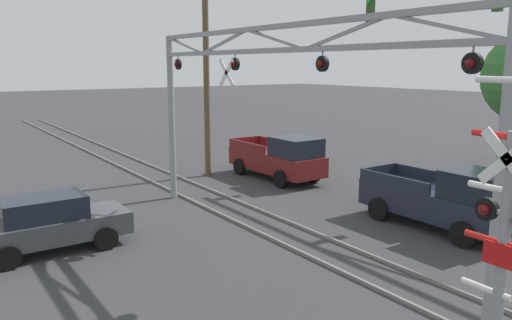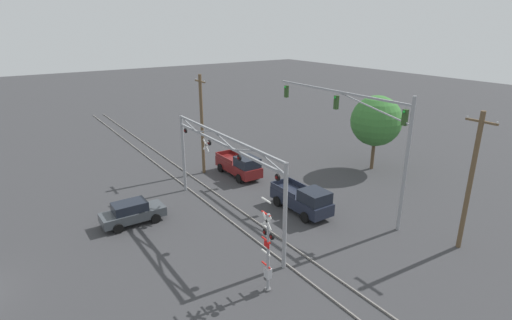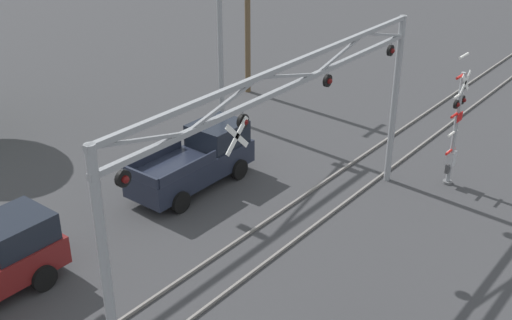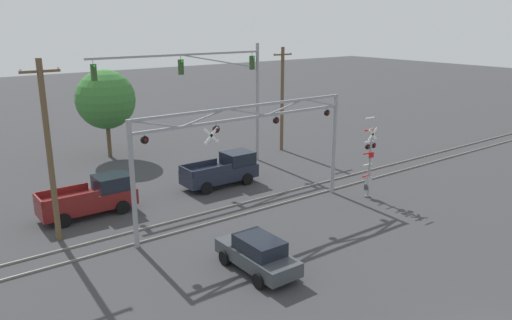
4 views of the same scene
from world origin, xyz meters
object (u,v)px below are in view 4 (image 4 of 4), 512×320
at_px(traffic_signal_span, 222,83).
at_px(utility_pole_left, 49,150).
at_px(crossing_signal_mast, 369,165).
at_px(pickup_truck_lead, 223,170).
at_px(crossing_gantry, 247,139).
at_px(sedan_waiting, 258,254).
at_px(utility_pole_right, 282,98).
at_px(pickup_truck_following, 93,197).
at_px(background_tree_beyond_span, 106,100).

xyz_separation_m(traffic_signal_span, utility_pole_left, (-13.63, -5.88, -1.65)).
relative_size(crossing_signal_mast, pickup_truck_lead, 0.99).
xyz_separation_m(crossing_gantry, sedan_waiting, (-3.33, -5.40, -3.64)).
height_order(crossing_signal_mast, utility_pole_right, utility_pole_right).
height_order(pickup_truck_lead, utility_pole_right, utility_pole_right).
xyz_separation_m(pickup_truck_following, background_tree_beyond_span, (5.27, 11.37, 3.61)).
bearing_deg(utility_pole_right, background_tree_beyond_span, 152.31).
bearing_deg(traffic_signal_span, crossing_signal_mast, -72.22).
height_order(crossing_gantry, utility_pole_left, utility_pole_left).
bearing_deg(traffic_signal_span, crossing_gantry, -115.24).
xyz_separation_m(crossing_signal_mast, traffic_signal_span, (-3.51, 10.93, 4.16)).
bearing_deg(crossing_gantry, crossing_signal_mast, -13.99).
height_order(sedan_waiting, utility_pole_right, utility_pole_right).
bearing_deg(crossing_signal_mast, background_tree_beyond_span, 116.35).
xyz_separation_m(traffic_signal_span, background_tree_beyond_span, (-5.77, 7.80, -1.64)).
bearing_deg(utility_pole_left, pickup_truck_following, 41.65).
relative_size(pickup_truck_lead, background_tree_beyond_span, 0.74).
relative_size(crossing_signal_mast, utility_pole_right, 0.59).
distance_m(crossing_signal_mast, utility_pole_left, 18.04).
bearing_deg(sedan_waiting, crossing_signal_mast, 17.37).
xyz_separation_m(crossing_signal_mast, background_tree_beyond_span, (-9.28, 18.73, 2.52)).
distance_m(pickup_truck_following, sedan_waiting, 11.37).
bearing_deg(crossing_gantry, sedan_waiting, -121.68).
bearing_deg(crossing_signal_mast, crossing_gantry, 166.01).
bearing_deg(pickup_truck_lead, utility_pole_left, -168.56).
height_order(utility_pole_left, utility_pole_right, utility_pole_left).
relative_size(pickup_truck_following, sedan_waiting, 1.24).
height_order(crossing_gantry, traffic_signal_span, traffic_signal_span).
relative_size(pickup_truck_following, utility_pole_left, 0.59).
distance_m(crossing_signal_mast, utility_pole_right, 12.82).
relative_size(utility_pole_right, background_tree_beyond_span, 1.23).
height_order(crossing_gantry, utility_pole_right, utility_pole_right).
bearing_deg(utility_pole_right, pickup_truck_lead, -151.57).
distance_m(pickup_truck_following, utility_pole_left, 5.00).
distance_m(traffic_signal_span, utility_pole_left, 14.93).
bearing_deg(crossing_gantry, utility_pole_left, 161.60).
distance_m(utility_pole_left, utility_pole_right, 21.52).
xyz_separation_m(crossing_signal_mast, utility_pole_left, (-17.14, 5.05, 2.52)).
height_order(pickup_truck_following, utility_pole_left, utility_pole_left).
xyz_separation_m(pickup_truck_lead, sedan_waiting, (-5.26, -10.81, -0.20)).
bearing_deg(pickup_truck_lead, traffic_signal_span, 57.24).
distance_m(sedan_waiting, utility_pole_right, 21.48).
bearing_deg(traffic_signal_span, background_tree_beyond_span, 126.50).
height_order(sedan_waiting, utility_pole_left, utility_pole_left).
height_order(crossing_signal_mast, traffic_signal_span, traffic_signal_span).
height_order(pickup_truck_lead, utility_pole_left, utility_pole_left).
xyz_separation_m(utility_pole_right, background_tree_beyond_span, (-12.44, 6.53, 0.22)).
height_order(traffic_signal_span, pickup_truck_following, traffic_signal_span).
bearing_deg(utility_pole_left, traffic_signal_span, 23.35).
relative_size(crossing_gantry, utility_pole_left, 1.50).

